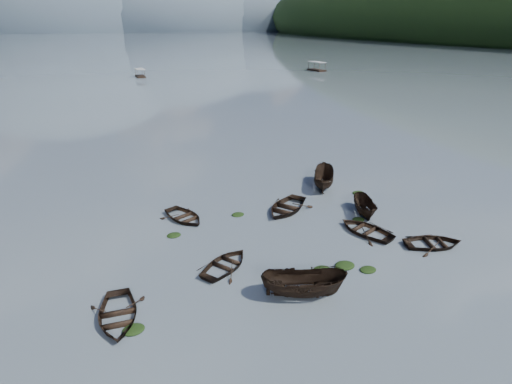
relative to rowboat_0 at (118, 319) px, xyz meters
name	(u,v)px	position (x,y,z in m)	size (l,w,h in m)	color
ground_plane	(339,310)	(10.90, -3.53, 0.00)	(2400.00, 2400.00, 0.00)	slate
haze_mtn_b	(61,31)	(-49.10, 896.47, 0.00)	(520.00, 520.00, 340.00)	#475666
haze_mtn_c	(165,30)	(150.90, 896.47, 0.00)	(520.00, 520.00, 260.00)	#475666
haze_mtn_d	(245,30)	(330.90, 896.47, 0.00)	(520.00, 520.00, 220.00)	#475666
rowboat_0	(118,319)	(0.00, 0.00, 0.00)	(2.94, 4.11, 0.85)	black
rowboat_1	(226,267)	(6.55, 2.44, 0.00)	(2.71, 3.80, 0.79)	black
rowboat_2	(303,295)	(9.70, -1.77, 0.00)	(1.77, 4.70, 1.82)	black
rowboat_3	(366,233)	(17.27, 3.00, 0.00)	(2.93, 4.11, 0.85)	black
rowboat_4	(433,246)	(20.41, -0.22, 0.00)	(2.82, 3.95, 0.82)	black
rowboat_5	(364,214)	(19.00, 5.62, 0.00)	(1.46, 3.88, 1.50)	black
rowboat_6	(184,219)	(5.52, 9.90, 0.00)	(2.83, 3.96, 0.82)	black
rowboat_7	(286,210)	(13.53, 8.47, 0.00)	(3.36, 4.71, 0.98)	black
rowboat_8	(323,186)	(18.84, 11.82, 0.00)	(1.80, 4.80, 1.85)	black
weed_clump_0	(134,331)	(0.67, -1.19, 0.00)	(1.10, 0.90, 0.24)	black
weed_clump_1	(322,271)	(11.88, -0.07, 0.00)	(1.14, 0.92, 0.25)	black
weed_clump_2	(345,267)	(13.44, -0.18, 0.00)	(1.28, 1.02, 0.28)	black
weed_clump_3	(358,220)	(17.92, 4.85, 0.00)	(0.95, 0.80, 0.21)	black
weed_clump_4	(368,270)	(14.53, -1.05, 0.00)	(1.05, 0.83, 0.22)	black
weed_clump_5	(174,236)	(4.28, 7.56, 0.00)	(1.01, 0.81, 0.21)	black
weed_clump_6	(238,215)	(9.60, 9.04, 0.00)	(0.99, 0.83, 0.21)	black
weed_clump_7	(358,194)	(20.93, 9.23, 0.00)	(1.10, 0.88, 0.24)	black
pontoon_centre	(140,77)	(12.48, 101.37, 0.00)	(2.28, 5.48, 2.10)	black
pontoon_right	(317,71)	(66.14, 97.26, 0.00)	(2.79, 6.70, 2.57)	black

